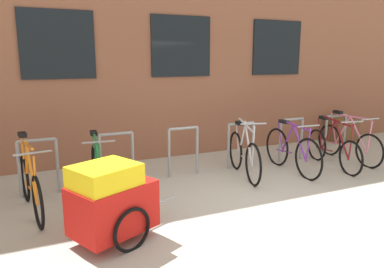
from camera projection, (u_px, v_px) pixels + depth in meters
name	position (u px, v px, depth m)	size (l,w,h in m)	color
ground_plane	(269.00, 209.00, 5.16)	(42.00, 42.00, 0.00)	#B2ADA0
storefront_building	(133.00, 31.00, 10.78)	(28.00, 7.50, 5.74)	brown
bike_rack	(213.00, 143.00, 6.79)	(6.60, 0.05, 0.89)	gray
bicycle_orange	(30.00, 185.00, 4.99)	(0.44, 1.76, 1.07)	black
bicycle_green	(98.00, 173.00, 5.49)	(0.44, 1.73, 1.00)	black
bicycle_maroon	(332.00, 148.00, 7.11)	(0.47, 1.72, 1.00)	black
bicycle_purple	(292.00, 151.00, 6.81)	(0.44, 1.73, 0.97)	black
bicycle_pink	(348.00, 143.00, 7.56)	(0.44, 1.76, 1.01)	black
bicycle_silver	(244.00, 155.00, 6.55)	(0.53, 1.67, 1.06)	black
bike_trailer	(111.00, 201.00, 4.16)	(1.45, 0.92, 0.95)	red
planter_box	(342.00, 130.00, 9.36)	(0.70, 0.44, 0.60)	brown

